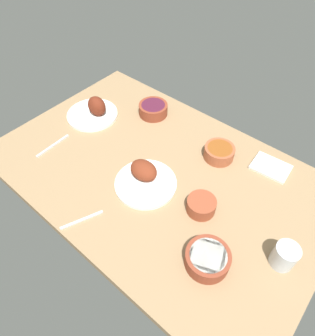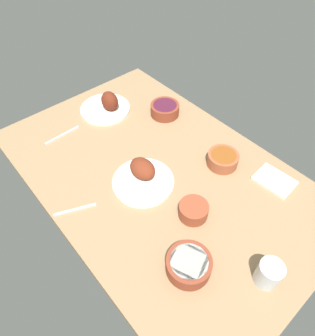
{
  "view_description": "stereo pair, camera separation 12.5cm",
  "coord_description": "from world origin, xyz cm",
  "px_view_note": "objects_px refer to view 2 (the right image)",
  "views": [
    {
      "loc": [
        -53.36,
        62.88,
        100.04
      ],
      "look_at": [
        0.0,
        0.0,
        6.0
      ],
      "focal_mm": 31.88,
      "sensor_mm": 36.0,
      "label": 1
    },
    {
      "loc": [
        -62.25,
        54.1,
        100.04
      ],
      "look_at": [
        0.0,
        0.0,
        6.0
      ],
      "focal_mm": 31.88,
      "sensor_mm": 36.0,
      "label": 2
    }
  ],
  "objects_px": {
    "plate_center_main": "(107,106)",
    "folded_napkin": "(274,180)",
    "plate_near_viewer": "(143,176)",
    "spoon_loose": "(62,135)",
    "bowl_cream": "(189,264)",
    "bowl_onions": "(165,109)",
    "bowl_soup": "(223,159)",
    "bowl_pasta": "(193,210)",
    "water_tumbler": "(269,273)",
    "fork_loose": "(75,210)"
  },
  "relations": [
    {
      "from": "plate_near_viewer",
      "to": "spoon_loose",
      "type": "relative_size",
      "value": 1.4
    },
    {
      "from": "bowl_soup",
      "to": "spoon_loose",
      "type": "xyz_separation_m",
      "value": [
        0.61,
        0.43,
        -0.03
      ]
    },
    {
      "from": "plate_near_viewer",
      "to": "bowl_cream",
      "type": "distance_m",
      "value": 0.41
    },
    {
      "from": "spoon_loose",
      "to": "bowl_cream",
      "type": "bearing_deg",
      "value": -92.46
    },
    {
      "from": "bowl_onions",
      "to": "folded_napkin",
      "type": "relative_size",
      "value": 0.94
    },
    {
      "from": "folded_napkin",
      "to": "spoon_loose",
      "type": "relative_size",
      "value": 0.86
    },
    {
      "from": "plate_near_viewer",
      "to": "fork_loose",
      "type": "height_order",
      "value": "plate_near_viewer"
    },
    {
      "from": "plate_center_main",
      "to": "bowl_pasta",
      "type": "relative_size",
      "value": 2.28
    },
    {
      "from": "bowl_cream",
      "to": "water_tumbler",
      "type": "height_order",
      "value": "water_tumbler"
    },
    {
      "from": "bowl_soup",
      "to": "bowl_pasta",
      "type": "distance_m",
      "value": 0.3
    },
    {
      "from": "plate_near_viewer",
      "to": "folded_napkin",
      "type": "distance_m",
      "value": 0.54
    },
    {
      "from": "water_tumbler",
      "to": "folded_napkin",
      "type": "height_order",
      "value": "water_tumbler"
    },
    {
      "from": "bowl_onions",
      "to": "spoon_loose",
      "type": "relative_size",
      "value": 0.8
    },
    {
      "from": "plate_center_main",
      "to": "bowl_pasta",
      "type": "height_order",
      "value": "plate_center_main"
    },
    {
      "from": "bowl_soup",
      "to": "spoon_loose",
      "type": "relative_size",
      "value": 0.73
    },
    {
      "from": "plate_center_main",
      "to": "water_tumbler",
      "type": "bearing_deg",
      "value": 173.66
    },
    {
      "from": "plate_near_viewer",
      "to": "folded_napkin",
      "type": "height_order",
      "value": "plate_near_viewer"
    },
    {
      "from": "plate_center_main",
      "to": "folded_napkin",
      "type": "height_order",
      "value": "plate_center_main"
    },
    {
      "from": "bowl_soup",
      "to": "folded_napkin",
      "type": "distance_m",
      "value": 0.23
    },
    {
      "from": "bowl_onions",
      "to": "folded_napkin",
      "type": "height_order",
      "value": "bowl_onions"
    },
    {
      "from": "plate_center_main",
      "to": "bowl_cream",
      "type": "relative_size",
      "value": 1.68
    },
    {
      "from": "plate_center_main",
      "to": "folded_napkin",
      "type": "relative_size",
      "value": 1.64
    },
    {
      "from": "bowl_soup",
      "to": "spoon_loose",
      "type": "distance_m",
      "value": 0.75
    },
    {
      "from": "plate_near_viewer",
      "to": "folded_napkin",
      "type": "relative_size",
      "value": 1.64
    },
    {
      "from": "bowl_cream",
      "to": "folded_napkin",
      "type": "distance_m",
      "value": 0.53
    },
    {
      "from": "folded_napkin",
      "to": "plate_near_viewer",
      "type": "bearing_deg",
      "value": 48.29
    },
    {
      "from": "bowl_pasta",
      "to": "plate_near_viewer",
      "type": "bearing_deg",
      "value": 8.02
    },
    {
      "from": "bowl_soup",
      "to": "water_tumbler",
      "type": "height_order",
      "value": "water_tumbler"
    },
    {
      "from": "fork_loose",
      "to": "spoon_loose",
      "type": "height_order",
      "value": "same"
    },
    {
      "from": "bowl_soup",
      "to": "bowl_cream",
      "type": "distance_m",
      "value": 0.5
    },
    {
      "from": "bowl_onions",
      "to": "folded_napkin",
      "type": "xyz_separation_m",
      "value": [
        -0.62,
        -0.05,
        -0.03
      ]
    },
    {
      "from": "bowl_onions",
      "to": "water_tumbler",
      "type": "relative_size",
      "value": 1.57
    },
    {
      "from": "plate_center_main",
      "to": "bowl_onions",
      "type": "relative_size",
      "value": 1.75
    },
    {
      "from": "plate_near_viewer",
      "to": "plate_center_main",
      "type": "height_order",
      "value": "plate_center_main"
    },
    {
      "from": "bowl_soup",
      "to": "plate_near_viewer",
      "type": "bearing_deg",
      "value": 64.11
    },
    {
      "from": "plate_near_viewer",
      "to": "plate_center_main",
      "type": "bearing_deg",
      "value": -17.9
    },
    {
      "from": "plate_center_main",
      "to": "fork_loose",
      "type": "distance_m",
      "value": 0.61
    },
    {
      "from": "bowl_pasta",
      "to": "spoon_loose",
      "type": "distance_m",
      "value": 0.73
    },
    {
      "from": "plate_near_viewer",
      "to": "water_tumbler",
      "type": "bearing_deg",
      "value": -176.31
    },
    {
      "from": "folded_napkin",
      "to": "fork_loose",
      "type": "height_order",
      "value": "folded_napkin"
    },
    {
      "from": "bowl_cream",
      "to": "spoon_loose",
      "type": "relative_size",
      "value": 0.83
    },
    {
      "from": "water_tumbler",
      "to": "spoon_loose",
      "type": "height_order",
      "value": "water_tumbler"
    },
    {
      "from": "folded_napkin",
      "to": "fork_loose",
      "type": "xyz_separation_m",
      "value": [
        0.42,
        0.69,
        -0.0
      ]
    },
    {
      "from": "plate_near_viewer",
      "to": "fork_loose",
      "type": "distance_m",
      "value": 0.29
    },
    {
      "from": "bowl_pasta",
      "to": "spoon_loose",
      "type": "bearing_deg",
      "value": 12.19
    },
    {
      "from": "plate_near_viewer",
      "to": "bowl_pasta",
      "type": "xyz_separation_m",
      "value": [
        -0.25,
        -0.04,
        0.0
      ]
    },
    {
      "from": "plate_near_viewer",
      "to": "bowl_onions",
      "type": "height_order",
      "value": "plate_near_viewer"
    },
    {
      "from": "plate_near_viewer",
      "to": "water_tumbler",
      "type": "distance_m",
      "value": 0.58
    },
    {
      "from": "plate_center_main",
      "to": "bowl_cream",
      "type": "distance_m",
      "value": 0.91
    },
    {
      "from": "plate_center_main",
      "to": "bowl_pasta",
      "type": "bearing_deg",
      "value": 170.77
    }
  ]
}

